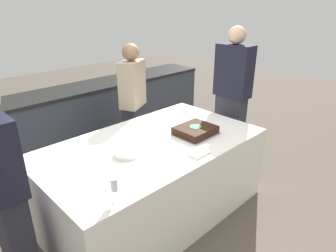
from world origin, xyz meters
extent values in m
plane|color=brown|center=(0.00, 0.00, 0.00)|extent=(14.00, 14.00, 0.00)
cube|color=#333842|center=(0.00, 1.67, 0.44)|extent=(4.40, 0.55, 0.88)
cube|color=black|center=(0.00, 1.67, 0.90)|extent=(4.40, 0.58, 0.04)
cube|color=white|center=(0.00, 0.00, 0.38)|extent=(2.07, 1.18, 0.77)
cube|color=#B7B2AD|center=(0.43, -0.16, 0.77)|extent=(0.40, 0.35, 0.00)
cube|color=black|center=(0.43, -0.16, 0.81)|extent=(0.36, 0.31, 0.07)
cylinder|color=green|center=(0.43, -0.16, 0.85)|extent=(0.12, 0.12, 0.00)
cylinder|color=white|center=(-0.32, -0.04, 0.79)|extent=(0.21, 0.21, 0.04)
cylinder|color=white|center=(-0.75, -0.50, 0.77)|extent=(0.06, 0.06, 0.00)
cylinder|color=white|center=(-0.75, -0.50, 0.81)|extent=(0.01, 0.01, 0.08)
cylinder|color=white|center=(-0.75, -0.50, 0.90)|extent=(0.05, 0.05, 0.09)
cylinder|color=white|center=(0.42, 0.13, 0.77)|extent=(0.18, 0.18, 0.00)
cube|color=white|center=(0.13, -0.46, 0.78)|extent=(0.17, 0.12, 0.02)
cube|color=#282833|center=(0.43, 0.81, 0.41)|extent=(0.34, 0.28, 0.82)
cube|color=tan|center=(0.43, 0.81, 1.08)|extent=(0.40, 0.34, 0.53)
sphere|color=#936B4C|center=(0.43, 0.81, 1.45)|extent=(0.19, 0.19, 0.19)
cube|color=#282833|center=(-1.26, 0.00, 0.42)|extent=(0.16, 0.34, 0.85)
cube|color=#282833|center=(1.26, 0.00, 0.47)|extent=(0.16, 0.35, 0.94)
cube|color=black|center=(1.26, 0.00, 1.24)|extent=(0.20, 0.41, 0.59)
sphere|color=#D8AD89|center=(1.26, 0.00, 1.63)|extent=(0.20, 0.20, 0.20)
camera|label=1|loc=(-1.62, -1.89, 1.98)|focal=32.00mm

